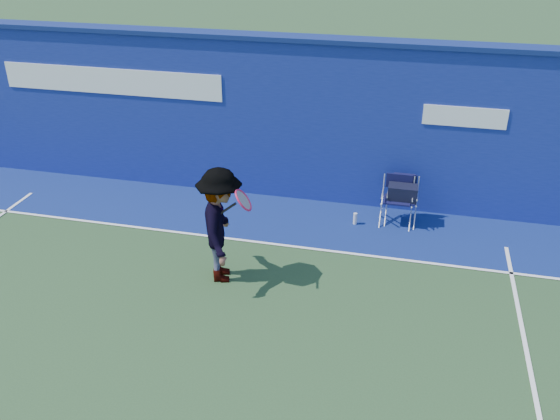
% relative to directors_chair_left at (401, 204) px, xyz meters
% --- Properties ---
extents(ground, '(80.00, 80.00, 0.00)m').
position_rel_directors_chair_left_xyz_m(ground, '(-2.70, -4.50, -0.37)').
color(ground, '#274324').
rests_on(ground, ground).
extents(stadium_wall, '(24.00, 0.50, 3.08)m').
position_rel_directors_chair_left_xyz_m(stadium_wall, '(-2.71, 0.70, 1.18)').
color(stadium_wall, navy).
rests_on(stadium_wall, ground).
extents(out_of_bounds_strip, '(24.00, 1.80, 0.01)m').
position_rel_directors_chair_left_xyz_m(out_of_bounds_strip, '(-2.70, -0.40, -0.37)').
color(out_of_bounds_strip, navy).
rests_on(out_of_bounds_strip, ground).
extents(court_lines, '(24.00, 12.00, 0.01)m').
position_rel_directors_chair_left_xyz_m(court_lines, '(-2.70, -3.90, -0.36)').
color(court_lines, white).
rests_on(court_lines, out_of_bounds_strip).
extents(directors_chair_left, '(0.51, 0.48, 0.87)m').
position_rel_directors_chair_left_xyz_m(directors_chair_left, '(0.00, 0.00, 0.00)').
color(directors_chair_left, silver).
rests_on(directors_chair_left, ground).
extents(directors_chair_right, '(0.53, 0.47, 0.88)m').
position_rel_directors_chair_left_xyz_m(directors_chair_right, '(-0.08, -0.07, -0.09)').
color(directors_chair_right, silver).
rests_on(directors_chair_right, ground).
extents(water_bottle, '(0.07, 0.07, 0.22)m').
position_rel_directors_chair_left_xyz_m(water_bottle, '(-0.78, -0.27, -0.26)').
color(water_bottle, silver).
rests_on(water_bottle, ground).
extents(tennis_player, '(1.03, 1.31, 1.81)m').
position_rel_directors_chair_left_xyz_m(tennis_player, '(-2.56, -2.42, 0.54)').
color(tennis_player, '#EA4738').
rests_on(tennis_player, ground).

